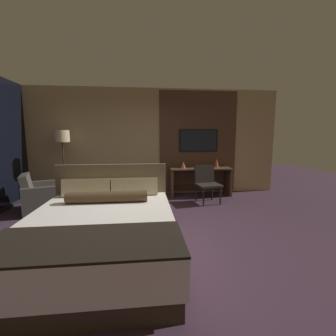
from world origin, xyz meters
TOP-DOWN VIEW (x-y plane):
  - ground_plane at (0.00, 0.00)m, footprint 16.00×16.00m
  - wall_back_tv_panel at (0.18, 2.59)m, footprint 7.20×0.09m
  - bed at (-0.58, -0.65)m, footprint 1.82×2.24m
  - desk at (1.43, 2.29)m, footprint 1.59×0.55m
  - tv at (1.43, 2.52)m, footprint 1.05×0.04m
  - desk_chair at (1.43, 1.65)m, footprint 0.62×0.61m
  - armchair_by_window at (-2.15, 1.39)m, footprint 1.03×1.05m
  - floor_lamp at (-1.97, 2.17)m, footprint 0.34×0.34m
  - vase_tall at (1.89, 2.34)m, footprint 0.13×0.13m
  - vase_short at (0.97, 2.26)m, footprint 0.13×0.13m

SIDE VIEW (x-z plane):
  - ground_plane at x=0.00m, z-range 0.00..0.00m
  - armchair_by_window at x=-2.15m, z-range -0.13..0.68m
  - bed at x=-0.58m, z-range -0.21..0.89m
  - desk at x=1.43m, z-range 0.13..0.87m
  - desk_chair at x=1.43m, z-range 0.08..0.95m
  - vase_short at x=0.97m, z-range 0.74..0.91m
  - vase_tall at x=1.89m, z-range 0.74..0.97m
  - wall_back_tv_panel at x=0.18m, z-range 0.00..2.80m
  - floor_lamp at x=-1.97m, z-range 0.58..2.28m
  - tv at x=1.43m, z-range 1.15..1.74m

